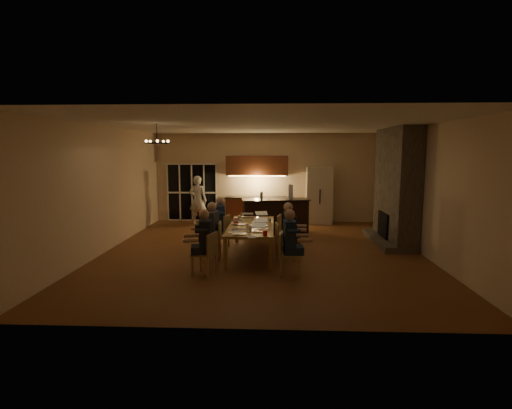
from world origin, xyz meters
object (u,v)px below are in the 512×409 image
at_px(refrigerator, 319,195).
at_px(can_cola, 249,213).
at_px(laptop_e, 248,213).
at_px(chair_left_near, 204,253).
at_px(mug_back, 239,217).
at_px(can_right, 270,220).
at_px(person_left_far, 221,223).
at_px(bar_bottle, 261,196).
at_px(standing_person, 198,200).
at_px(laptop_d, 261,221).
at_px(dining_table, 251,240).
at_px(laptop_b, 258,227).
at_px(laptop_a, 239,229).
at_px(plate_near, 263,230).
at_px(redcup_near, 265,233).
at_px(laptop_f, 262,214).
at_px(bar_blender, 291,192).
at_px(chair_left_far, 220,232).
at_px(mug_mid, 258,219).
at_px(chair_right_far, 287,232).
at_px(bar_island, 276,216).
at_px(person_left_near, 204,242).
at_px(chandelier, 157,143).
at_px(can_silver, 250,228).
at_px(redcup_mid, 236,220).
at_px(plate_far, 267,219).
at_px(chair_right_near, 290,254).
at_px(chair_right_mid, 285,242).
at_px(person_left_mid, 212,231).
at_px(chair_left_mid, 212,241).
at_px(mug_front, 248,226).
at_px(person_right_near, 289,242).
at_px(plate_left, 234,232).
at_px(person_right_mid, 288,231).

relative_size(refrigerator, can_cola, 16.67).
xyz_separation_m(refrigerator, laptop_e, (-2.32, -3.28, -0.14)).
relative_size(chair_left_near, can_cola, 7.42).
relative_size(mug_back, can_right, 0.83).
distance_m(person_left_far, bar_bottle, 2.24).
relative_size(standing_person, laptop_d, 5.39).
bearing_deg(laptop_e, laptop_d, 109.85).
height_order(dining_table, laptop_b, laptop_b).
xyz_separation_m(laptop_a, plate_near, (0.52, 0.50, -0.10)).
distance_m(laptop_e, redcup_near, 2.49).
bearing_deg(laptop_f, bar_blender, 51.80).
height_order(chair_left_far, can_right, chair_left_far).
distance_m(mug_mid, redcup_near, 1.81).
bearing_deg(laptop_f, chair_left_near, -126.23).
distance_m(chair_right_far, laptop_f, 0.85).
bearing_deg(bar_bottle, bar_island, 13.13).
relative_size(chair_left_far, person_left_near, 0.64).
height_order(chandelier, can_silver, chandelier).
distance_m(redcup_mid, plate_near, 1.19).
bearing_deg(chair_left_near, plate_far, 171.52).
bearing_deg(chair_right_near, can_right, 16.61).
height_order(chair_right_mid, chandelier, chandelier).
distance_m(person_left_mid, redcup_mid, 0.96).
xyz_separation_m(chair_left_mid, laptop_a, (0.72, -0.68, 0.42)).
xyz_separation_m(chair_left_near, can_silver, (0.92, 0.93, 0.37)).
height_order(bar_island, can_silver, bar_island).
height_order(chair_right_far, bar_bottle, bar_bottle).
height_order(person_left_far, bar_bottle, person_left_far).
height_order(dining_table, plate_far, plate_far).
distance_m(plate_far, bar_blender, 2.19).
relative_size(laptop_a, can_right, 2.67).
xyz_separation_m(chair_right_far, plate_near, (-0.58, -1.28, 0.31)).
bearing_deg(laptop_d, can_cola, 97.15).
height_order(chair_left_mid, person_left_far, person_left_far).
bearing_deg(chair_right_near, can_silver, 47.54).
bearing_deg(can_silver, laptop_a, -118.49).
height_order(chair_left_far, mug_front, chair_left_far).
bearing_deg(chair_right_far, laptop_b, 166.36).
relative_size(chair_left_far, person_right_near, 0.64).
bearing_deg(bar_blender, person_left_far, -126.28).
bearing_deg(person_left_mid, person_left_far, -172.81).
height_order(laptop_d, plate_left, laptop_d).
bearing_deg(laptop_d, person_right_near, -73.09).
bearing_deg(chair_right_mid, chair_right_near, 175.91).
height_order(mug_mid, plate_far, mug_mid).
bearing_deg(bar_island, chair_left_far, -135.89).
xyz_separation_m(standing_person, laptop_e, (1.92, -2.79, 0.00)).
height_order(chair_right_mid, person_right_mid, person_right_mid).
height_order(chair_left_mid, chair_right_near, same).
distance_m(chair_left_far, standing_person, 3.54).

